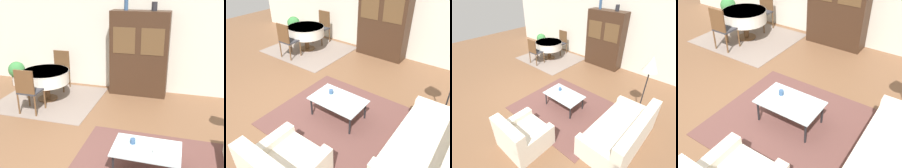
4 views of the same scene
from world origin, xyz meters
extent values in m
plane|color=brown|center=(0.00, 0.00, 0.00)|extent=(14.00, 14.00, 0.00)
cube|color=brown|center=(1.11, 0.29, 0.01)|extent=(2.51, 2.23, 0.01)
cube|color=gray|center=(-1.65, 2.37, 0.01)|extent=(2.36, 2.10, 0.01)
cube|color=beige|center=(2.69, 0.25, 0.20)|extent=(0.94, 1.84, 0.41)
cube|color=beige|center=(0.90, -1.17, 0.46)|extent=(0.16, 0.90, 0.12)
cylinder|color=black|center=(0.58, 0.07, 0.20)|extent=(0.04, 0.04, 0.38)
cylinder|color=black|center=(1.47, 0.07, 0.20)|extent=(0.04, 0.04, 0.38)
cylinder|color=black|center=(0.58, 0.58, 0.20)|extent=(0.04, 0.04, 0.38)
cylinder|color=black|center=(1.47, 0.58, 0.20)|extent=(0.04, 0.04, 0.38)
cube|color=silver|center=(1.03, 0.32, 0.40)|extent=(1.01, 0.63, 0.02)
cube|color=#382316|center=(0.36, 3.35, 1.05)|extent=(1.42, 0.47, 2.10)
cylinder|color=brown|center=(-1.72, 2.36, 0.03)|extent=(0.48, 0.48, 0.03)
cylinder|color=brown|center=(-1.72, 2.36, 0.23)|extent=(0.14, 0.14, 0.43)
cylinder|color=silver|center=(-1.72, 2.36, 0.59)|extent=(1.10, 1.10, 0.30)
cylinder|color=silver|center=(-1.72, 2.36, 0.73)|extent=(1.11, 1.11, 0.03)
cylinder|color=brown|center=(-1.92, 1.87, 0.24)|extent=(0.04, 0.04, 0.47)
cylinder|color=brown|center=(-1.52, 1.87, 0.24)|extent=(0.04, 0.04, 0.47)
cylinder|color=brown|center=(-1.92, 1.47, 0.24)|extent=(0.04, 0.04, 0.47)
cylinder|color=brown|center=(-1.52, 1.47, 0.24)|extent=(0.04, 0.04, 0.47)
cube|color=#333338|center=(-1.72, 1.67, 0.50)|extent=(0.44, 0.44, 0.04)
cube|color=brown|center=(-1.72, 1.47, 0.77)|extent=(0.44, 0.04, 0.51)
cylinder|color=brown|center=(-1.52, 2.85, 0.24)|extent=(0.04, 0.04, 0.47)
cylinder|color=brown|center=(-1.92, 2.85, 0.24)|extent=(0.04, 0.04, 0.47)
cylinder|color=brown|center=(-1.52, 3.25, 0.24)|extent=(0.04, 0.04, 0.47)
cylinder|color=brown|center=(-1.92, 3.25, 0.24)|extent=(0.04, 0.04, 0.47)
cube|color=#333338|center=(-1.72, 3.05, 0.50)|extent=(0.44, 0.44, 0.04)
cube|color=brown|center=(-1.72, 3.25, 0.77)|extent=(0.44, 0.04, 0.51)
cylinder|color=#33517A|center=(0.80, 0.40, 0.45)|extent=(0.08, 0.08, 0.08)
cylinder|color=white|center=(1.21, 0.26, 0.44)|extent=(0.17, 0.17, 0.05)
cylinder|color=beige|center=(-3.04, 3.07, 0.12)|extent=(0.30, 0.30, 0.25)
sphere|color=#387A3D|center=(-3.04, 3.07, 0.44)|extent=(0.45, 0.45, 0.45)
camera|label=1|loc=(1.41, -2.95, 2.67)|focal=42.00mm
camera|label=2|loc=(2.97, -2.28, 2.82)|focal=35.00mm
camera|label=3|loc=(3.60, -2.49, 3.16)|focal=28.00mm
camera|label=4|loc=(2.80, -2.31, 2.97)|focal=42.00mm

